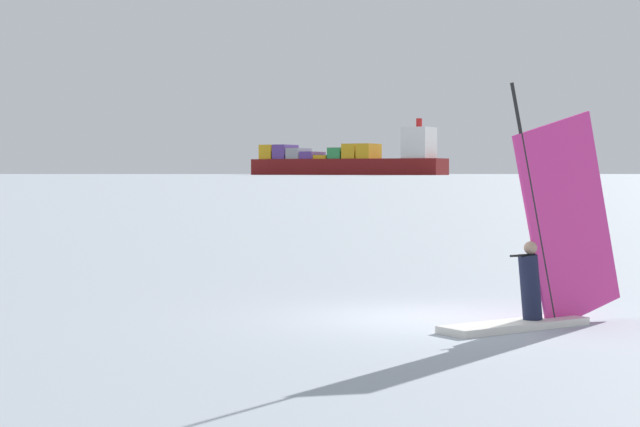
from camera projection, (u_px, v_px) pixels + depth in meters
ground_plane at (423, 318)px, 18.82m from camera, size 4000.00×4000.00×0.00m
windsurfer at (543, 267)px, 17.85m from camera, size 2.77×3.29×4.11m
cargo_ship at (350, 160)px, 752.01m from camera, size 144.33×50.36×38.27m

